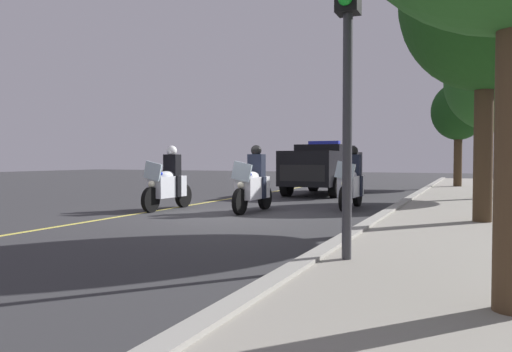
{
  "coord_description": "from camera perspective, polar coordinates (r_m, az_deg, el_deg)",
  "views": [
    {
      "loc": [
        10.5,
        5.35,
        1.36
      ],
      "look_at": [
        -1.53,
        0.0,
        0.9
      ],
      "focal_mm": 34.48,
      "sensor_mm": 36.0,
      "label": 1
    }
  ],
  "objects": [
    {
      "name": "police_motorcycle_lead_right",
      "position": [
        12.59,
        -0.32,
        -1.01
      ],
      "size": [
        2.14,
        0.57,
        1.72
      ],
      "color": "black",
      "rests_on": "ground"
    },
    {
      "name": "police_suv",
      "position": [
        19.06,
        7.83,
        1.09
      ],
      "size": [
        4.94,
        2.14,
        2.05
      ],
      "color": "black",
      "rests_on": "ground"
    },
    {
      "name": "sidewalk_strip",
      "position": [
        10.58,
        24.17,
        -5.28
      ],
      "size": [
        48.0,
        3.6,
        0.1
      ],
      "primitive_type": "cube",
      "color": "gray",
      "rests_on": "ground"
    },
    {
      "name": "tree_behind_suv",
      "position": [
        24.53,
        22.44,
        6.86
      ],
      "size": [
        2.42,
        2.42,
        4.77
      ],
      "color": "#42301E",
      "rests_on": "sidewalk_strip"
    },
    {
      "name": "police_motorcycle_trailing",
      "position": [
        13.63,
        10.99,
        -0.81
      ],
      "size": [
        2.14,
        0.57,
        1.72
      ],
      "color": "black",
      "rests_on": "ground"
    },
    {
      "name": "lane_stripe_center",
      "position": [
        13.04,
        -11.91,
        -4.01
      ],
      "size": [
        48.0,
        0.12,
        0.01
      ],
      "primitive_type": "cube",
      "color": "#E0D14C",
      "rests_on": "ground"
    },
    {
      "name": "traffic_light",
      "position": [
        6.41,
        10.58,
        16.42
      ],
      "size": [
        0.38,
        0.28,
        3.92
      ],
      "color": "#38383D",
      "rests_on": "sidewalk_strip"
    },
    {
      "name": "ground_plane",
      "position": [
        11.86,
        -3.02,
        -4.58
      ],
      "size": [
        80.0,
        80.0,
        0.0
      ],
      "primitive_type": "plane",
      "color": "#333335"
    },
    {
      "name": "curb_strip",
      "position": [
        10.74,
        13.94,
        -4.93
      ],
      "size": [
        48.0,
        0.24,
        0.15
      ],
      "primitive_type": "cube",
      "color": "#9E9B93",
      "rests_on": "ground"
    },
    {
      "name": "police_motorcycle_lead_left",
      "position": [
        13.32,
        -10.16,
        -0.87
      ],
      "size": [
        2.14,
        0.57,
        1.72
      ],
      "color": "black",
      "rests_on": "ground"
    },
    {
      "name": "tree_far_back",
      "position": [
        17.79,
        26.48,
        9.84
      ],
      "size": [
        3.42,
        3.42,
        5.42
      ],
      "color": "#42301E",
      "rests_on": "sidewalk_strip"
    }
  ]
}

